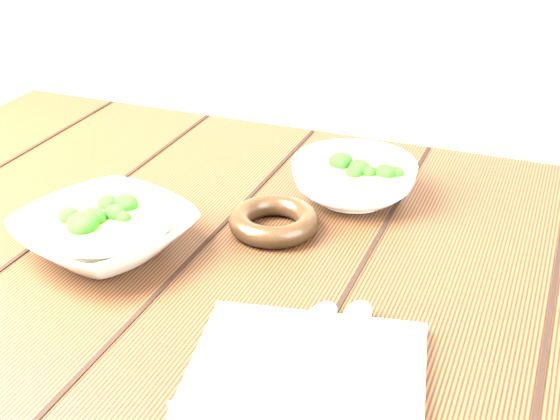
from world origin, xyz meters
name	(u,v)px	position (x,y,z in m)	size (l,w,h in m)	color
table	(228,317)	(0.00, 0.00, 0.63)	(1.20, 0.80, 0.75)	#321D0E
soup_bowl_front	(105,232)	(-0.13, -0.08, 0.78)	(0.26, 0.26, 0.06)	silver
soup_bowl_back	(354,179)	(0.12, 0.18, 0.78)	(0.21, 0.21, 0.06)	silver
trivet	(274,221)	(0.05, 0.05, 0.76)	(0.12, 0.12, 0.03)	black
napkin	(307,371)	(0.19, -0.21, 0.76)	(0.23, 0.19, 0.01)	beige
spoon_left	(309,334)	(0.17, -0.17, 0.77)	(0.03, 0.19, 0.01)	#B8B5A2
spoon_right	(348,334)	(0.21, -0.15, 0.77)	(0.03, 0.19, 0.01)	#B8B5A2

